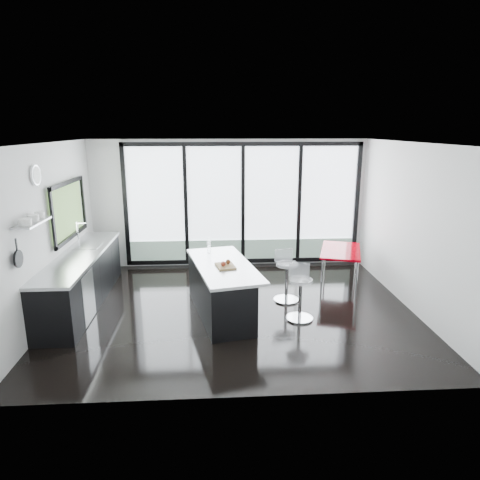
{
  "coord_description": "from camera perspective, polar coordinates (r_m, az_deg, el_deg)",
  "views": [
    {
      "loc": [
        -0.35,
        -6.82,
        3.03
      ],
      "look_at": [
        0.1,
        0.3,
        1.15
      ],
      "focal_mm": 32.0,
      "sensor_mm": 36.0,
      "label": 1
    }
  ],
  "objects": [
    {
      "name": "wall_front",
      "position": [
        4.63,
        0.95,
        -5.83
      ],
      "size": [
        6.0,
        0.0,
        2.8
      ],
      "primitive_type": "cube",
      "color": "silver",
      "rests_on": "ground"
    },
    {
      "name": "island",
      "position": [
        7.16,
        -2.73,
        -6.49
      ],
      "size": [
        1.31,
        2.24,
        1.12
      ],
      "color": "black",
      "rests_on": "floor"
    },
    {
      "name": "bar_stool_far",
      "position": [
        7.72,
        6.23,
        -5.57
      ],
      "size": [
        0.55,
        0.55,
        0.72
      ],
      "primitive_type": "cylinder",
      "rotation": [
        0.0,
        0.0,
        0.27
      ],
      "color": "silver",
      "rests_on": "floor"
    },
    {
      "name": "red_table",
      "position": [
        8.78,
        13.16,
        -3.45
      ],
      "size": [
        1.1,
        1.46,
        0.69
      ],
      "primitive_type": "cube",
      "rotation": [
        0.0,
        0.0,
        -0.31
      ],
      "color": "#A8000C",
      "rests_on": "floor"
    },
    {
      "name": "floor",
      "position": [
        7.48,
        -0.63,
        -9.16
      ],
      "size": [
        6.0,
        5.0,
        0.0
      ],
      "primitive_type": "cube",
      "color": "black",
      "rests_on": "ground"
    },
    {
      "name": "bar_stool_near",
      "position": [
        7.03,
        8.01,
        -7.82
      ],
      "size": [
        0.44,
        0.44,
        0.7
      ],
      "primitive_type": "cylinder",
      "rotation": [
        0.0,
        0.0,
        0.0
      ],
      "color": "silver",
      "rests_on": "floor"
    },
    {
      "name": "ceiling",
      "position": [
        6.84,
        -0.7,
        12.83
      ],
      "size": [
        6.0,
        5.0,
        0.0
      ],
      "primitive_type": "cube",
      "color": "white",
      "rests_on": "wall_back"
    },
    {
      "name": "wall_left",
      "position": [
        7.71,
        -23.47,
        2.54
      ],
      "size": [
        0.26,
        5.0,
        2.8
      ],
      "color": "silver",
      "rests_on": "ground"
    },
    {
      "name": "wall_right",
      "position": [
        7.77,
        22.01,
        1.56
      ],
      "size": [
        0.0,
        5.0,
        2.8
      ],
      "primitive_type": "cube",
      "color": "silver",
      "rests_on": "ground"
    },
    {
      "name": "counter_cabinets",
      "position": [
        8.01,
        -20.34,
        -4.89
      ],
      "size": [
        0.69,
        3.24,
        1.36
      ],
      "color": "black",
      "rests_on": "floor"
    },
    {
      "name": "wall_back",
      "position": [
        9.48,
        0.21,
        4.05
      ],
      "size": [
        6.0,
        0.09,
        2.8
      ],
      "color": "silver",
      "rests_on": "ground"
    }
  ]
}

